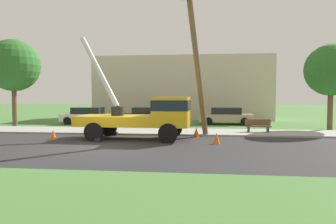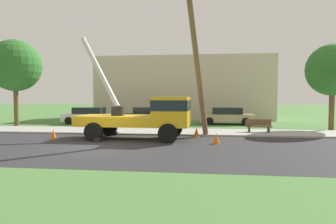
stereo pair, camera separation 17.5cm
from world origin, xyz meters
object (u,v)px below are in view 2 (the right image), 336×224
Objects in this scene: traffic_cone_behind at (54,134)px; park_bench at (259,126)px; traffic_cone_ahead at (216,138)px; roadside_tree_far at (333,70)px; traffic_cone_curbside at (196,132)px; leaning_utility_pole at (197,59)px; roadside_tree_near at (15,66)px; utility_truck at (149,114)px; parked_sedan_tan at (227,116)px; parked_sedan_white at (89,115)px; parked_sedan_black at (149,115)px.

park_bench reaches higher than traffic_cone_behind.
roadside_tree_far reaches higher than traffic_cone_ahead.
park_bench is (3.88, 2.14, 0.18)m from traffic_cone_curbside.
park_bench is at bearing 34.14° from leaning_utility_pole.
traffic_cone_ahead is 0.08× the size of roadside_tree_near.
utility_truck is at bearing -153.57° from roadside_tree_far.
park_bench is at bearing -75.52° from parked_sedan_tan.
leaning_utility_pole is 10.52m from roadside_tree_far.
roadside_tree_far is (9.19, 5.11, -0.32)m from leaning_utility_pole.
roadside_tree_far reaches higher than traffic_cone_behind.
park_bench is 19.29m from roadside_tree_near.
roadside_tree_near reaches higher than parked_sedan_white.
parked_sedan_tan reaches higher than traffic_cone_ahead.
traffic_cone_behind is 10.69m from parked_sedan_black.
traffic_cone_behind is 14.44m from parked_sedan_tan.
traffic_cone_ahead is 5.41m from park_bench.
roadside_tree_near is (-5.22, -2.32, 4.10)m from parked_sedan_white.
traffic_cone_ahead is 0.13× the size of parked_sedan_tan.
traffic_cone_ahead is at bearing -62.87° from parked_sedan_black.
traffic_cone_curbside is (2.61, 1.24, -1.13)m from utility_truck.
roadside_tree_far is (6.91, -3.72, 3.47)m from parked_sedan_tan.
park_bench reaches higher than traffic_cone_ahead.
traffic_cone_curbside is 16.19m from roadside_tree_near.
roadside_tree_near is at bearing -163.63° from parked_sedan_black.
roadside_tree_near is (-14.68, 5.60, 0.31)m from leaning_utility_pole.
parked_sedan_tan is 17.74m from roadside_tree_near.
traffic_cone_ahead and traffic_cone_curbside have the same top height.
traffic_cone_ahead is 2.71m from traffic_cone_curbside.
parked_sedan_black is (-5.45, 10.63, 0.43)m from traffic_cone_ahead.
roadside_tree_far is at bearing -1.18° from roadside_tree_near.
traffic_cone_behind is at bearing 176.63° from traffic_cone_ahead.
parked_sedan_black is (5.09, 0.71, 0.00)m from parked_sedan_white.
traffic_cone_behind is 1.00× the size of traffic_cone_curbside.
leaning_utility_pole reaches higher than park_bench.
traffic_cone_behind is 8.07m from traffic_cone_curbside.
roadside_tree_near is at bearing -169.22° from parked_sedan_tan.
utility_truck is 14.06m from roadside_tree_near.
roadside_tree_far is (8.11, 7.11, 3.90)m from traffic_cone_ahead.
traffic_cone_ahead is 0.35× the size of park_bench.
roadside_tree_near is at bearing 159.12° from leaning_utility_pole.
traffic_cone_ahead is at bearing -96.32° from parked_sedan_tan.
roadside_tree_near is at bearing 154.24° from traffic_cone_ahead.
parked_sedan_tan is 0.64× the size of roadside_tree_near.
parked_sedan_tan is at bearing 10.78° from roadside_tree_near.
roadside_tree_near reaches higher than traffic_cone_curbside.
traffic_cone_behind is 10.84m from roadside_tree_near.
roadside_tree_near reaches higher than utility_truck.
roadside_tree_far is at bearing -8.56° from parked_sedan_white.
roadside_tree_near is at bearing 160.79° from traffic_cone_curbside.
leaning_utility_pole is at bearing 16.13° from utility_truck.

